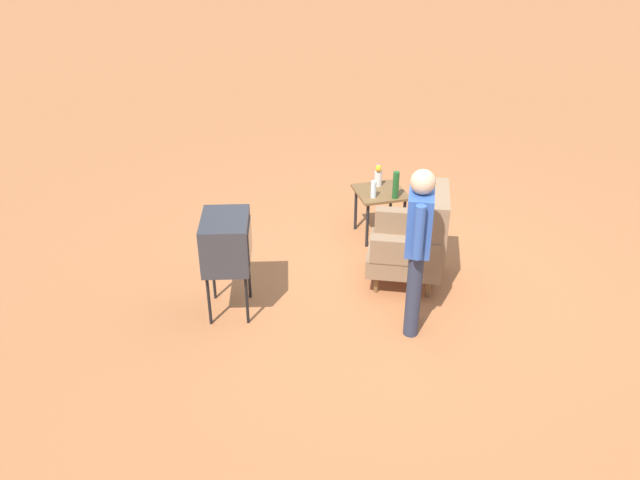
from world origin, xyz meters
TOP-DOWN VIEW (x-y plane):
  - ground_plane at (0.00, 0.00)m, footprint 60.00×60.00m
  - armchair at (-0.09, 0.25)m, footprint 1.01×1.02m
  - side_table at (-1.16, 0.23)m, footprint 0.56×0.56m
  - tv_on_stand at (-0.06, -1.70)m, footprint 0.68×0.56m
  - person_standing at (0.67, -0.07)m, footprint 0.53×0.35m
  - bottle_short_clear at (-1.02, 0.10)m, footprint 0.06×0.06m
  - bottle_wine_green at (-0.94, 0.33)m, footprint 0.07×0.07m
  - flower_vase at (-1.32, 0.25)m, footprint 0.14×0.10m

SIDE VIEW (x-z plane):
  - ground_plane at x=0.00m, z-range 0.00..0.00m
  - armchair at x=-0.09m, z-range -0.03..1.03m
  - side_table at x=-1.16m, z-range 0.21..0.79m
  - bottle_short_clear at x=-1.02m, z-range 0.59..0.79m
  - flower_vase at x=-1.32m, z-range 0.60..0.87m
  - bottle_wine_green at x=-0.94m, z-range 0.59..0.91m
  - tv_on_stand at x=-0.06m, z-range 0.27..1.30m
  - person_standing at x=0.67m, z-range 0.12..1.76m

